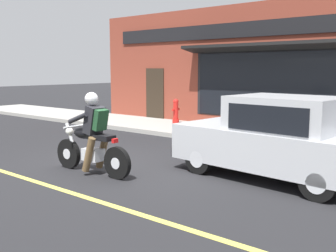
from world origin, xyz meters
TOP-DOWN VIEW (x-y plane):
  - ground_plane at (0.00, 0.00)m, footprint 80.00×80.00m
  - sidewalk_curb at (4.78, 3.00)m, footprint 2.60×22.00m
  - storefront_building at (6.31, 0.94)m, footprint 1.25×11.41m
  - motorcycle_with_rider at (-0.74, -0.11)m, footprint 0.56×2.02m
  - car_hatchback at (1.20, -3.08)m, footprint 1.94×3.90m
  - fire_hydrant at (5.30, 2.50)m, footprint 0.36×0.24m

SIDE VIEW (x-z plane):
  - ground_plane at x=0.00m, z-range 0.00..0.00m
  - sidewalk_curb at x=4.78m, z-range 0.00..0.14m
  - fire_hydrant at x=5.30m, z-range 0.13..1.01m
  - motorcycle_with_rider at x=-0.74m, z-range -0.13..1.49m
  - car_hatchback at x=1.20m, z-range -0.02..1.55m
  - storefront_building at x=6.31m, z-range 0.01..4.21m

